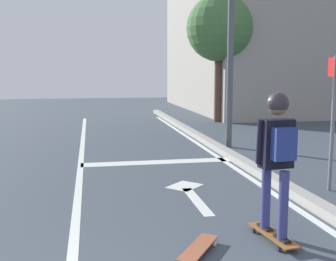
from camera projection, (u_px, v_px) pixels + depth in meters
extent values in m
cube|color=silver|center=(80.00, 176.00, 7.82)|extent=(0.12, 20.00, 0.01)
cube|color=silver|center=(237.00, 169.00, 8.38)|extent=(0.12, 20.00, 0.01)
cube|color=silver|center=(157.00, 162.00, 9.05)|extent=(3.23, 0.40, 0.01)
cube|color=silver|center=(197.00, 201.00, 6.33)|extent=(0.16, 1.40, 0.01)
cube|color=silver|center=(185.00, 186.00, 7.16)|extent=(0.71, 0.71, 0.01)
cube|color=#9D9B93|center=(249.00, 166.00, 8.42)|extent=(0.24, 24.00, 0.14)
cube|color=brown|center=(273.00, 235.00, 4.84)|extent=(0.30, 0.84, 0.02)
cube|color=#B2B2B7|center=(261.00, 227.00, 5.10)|extent=(0.17, 0.07, 0.01)
cylinder|color=#2B2130|center=(254.00, 231.00, 5.08)|extent=(0.04, 0.05, 0.05)
cylinder|color=#2B2130|center=(268.00, 229.00, 5.14)|extent=(0.04, 0.05, 0.05)
cube|color=#B2B2B7|center=(287.00, 245.00, 4.57)|extent=(0.17, 0.07, 0.01)
cylinder|color=#2B2130|center=(279.00, 249.00, 4.55)|extent=(0.04, 0.05, 0.05)
cylinder|color=#2B2130|center=(294.00, 247.00, 4.61)|extent=(0.04, 0.05, 0.05)
cylinder|color=navy|center=(266.00, 197.00, 4.96)|extent=(0.11, 0.11, 0.78)
cube|color=black|center=(265.00, 227.00, 5.01)|extent=(0.12, 0.25, 0.03)
cylinder|color=navy|center=(283.00, 206.00, 4.61)|extent=(0.11, 0.11, 0.78)
cube|color=black|center=(282.00, 239.00, 4.66)|extent=(0.12, 0.25, 0.03)
cube|color=black|center=(276.00, 144.00, 4.69)|extent=(0.39, 0.22, 0.55)
cylinder|color=black|center=(260.00, 142.00, 4.66)|extent=(0.07, 0.10, 0.50)
cylinder|color=black|center=(290.00, 140.00, 4.77)|extent=(0.07, 0.07, 0.50)
sphere|color=#85634E|center=(278.00, 106.00, 4.63)|extent=(0.22, 0.22, 0.22)
sphere|color=#302B30|center=(278.00, 103.00, 4.63)|extent=(0.24, 0.24, 0.24)
cube|color=navy|center=(283.00, 144.00, 4.55)|extent=(0.27, 0.17, 0.36)
cube|color=#965135|center=(198.00, 248.00, 4.48)|extent=(0.61, 0.75, 0.02)
cube|color=#B2B2B7|center=(207.00, 240.00, 4.71)|extent=(0.16, 0.13, 0.01)
cylinder|color=silver|center=(199.00, 241.00, 4.76)|extent=(0.05, 0.06, 0.05)
cylinder|color=silver|center=(214.00, 244.00, 4.68)|extent=(0.05, 0.06, 0.05)
cube|color=#B2B2B7|center=(189.00, 259.00, 4.24)|extent=(0.16, 0.13, 0.01)
cylinder|color=silver|center=(181.00, 260.00, 4.28)|extent=(0.05, 0.06, 0.05)
cylinder|color=#50565A|center=(231.00, 46.00, 10.54)|extent=(0.16, 0.16, 5.17)
cylinder|color=slate|center=(333.00, 122.00, 6.74)|extent=(0.06, 0.06, 2.26)
cube|color=red|center=(336.00, 67.00, 6.62)|extent=(0.08, 0.44, 0.30)
cylinder|color=brown|center=(218.00, 85.00, 16.25)|extent=(0.33, 0.33, 2.84)
sphere|color=#45733D|center=(219.00, 28.00, 15.95)|extent=(2.54, 2.54, 2.54)
cube|color=#9F998F|center=(276.00, 40.00, 22.08)|extent=(9.51, 11.85, 7.18)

